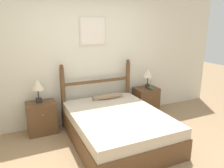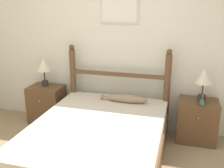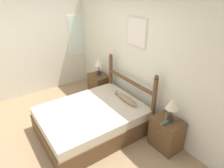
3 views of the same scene
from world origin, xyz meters
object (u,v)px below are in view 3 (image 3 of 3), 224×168
bed (92,120)px  model_boat (165,122)px  nightstand_right (166,133)px  nightstand_left (99,85)px  fish_pillow (126,99)px  table_lamp_right (172,105)px  table_lamp_left (99,63)px

bed → model_boat: model_boat is taller
model_boat → nightstand_right: bearing=103.3°
nightstand_left → fish_pillow: size_ratio=0.89×
nightstand_left → nightstand_right: (2.27, 0.00, 0.00)m
bed → model_boat: 1.42m
model_boat → nightstand_left: bearing=177.0°
bed → table_lamp_right: table_lamp_right is taller
nightstand_right → fish_pillow: fish_pillow is taller
nightstand_right → model_boat: size_ratio=2.63×
nightstand_left → fish_pillow: 1.33m
nightstand_left → model_boat: 2.33m
nightstand_left → table_lamp_right: (2.30, 0.00, 0.61)m
table_lamp_left → model_boat: 2.35m
nightstand_right → model_boat: model_boat is taller
table_lamp_left → bed: bearing=-37.3°
nightstand_right → table_lamp_right: bearing=4.6°
table_lamp_right → table_lamp_left: bearing=179.3°
model_boat → fish_pillow: bearing=-179.3°
table_lamp_right → fish_pillow: (-1.01, -0.14, -0.33)m
table_lamp_right → fish_pillow: table_lamp_right is taller
bed → nightstand_left: bearing=143.1°
bed → table_lamp_right: 1.58m
bed → nightstand_right: nightstand_right is taller
bed → model_boat: (1.17, 0.73, 0.36)m
nightstand_left → table_lamp_left: bearing=125.4°
table_lamp_right → bed: bearing=-143.7°
bed → fish_pillow: 0.80m
nightstand_left → fish_pillow: (1.29, -0.14, 0.28)m
table_lamp_left → table_lamp_right: bearing=-0.7°
nightstand_right → table_lamp_right: 0.61m
bed → nightstand_left: nightstand_left is taller
table_lamp_left → fish_pillow: bearing=-7.2°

